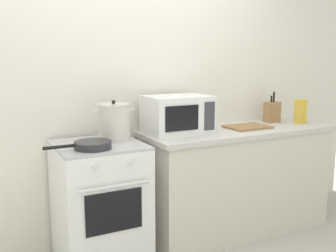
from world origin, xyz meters
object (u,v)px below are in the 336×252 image
at_px(microwave, 177,115).
at_px(cutting_board, 248,127).
at_px(frying_pan, 92,145).
at_px(knife_block, 272,112).
at_px(stock_pot, 114,122).
at_px(stove, 100,205).
at_px(pasta_box, 300,111).

relative_size(microwave, cutting_board, 1.39).
relative_size(frying_pan, knife_block, 1.58).
height_order(stock_pot, cutting_board, stock_pot).
bearing_deg(cutting_board, stove, -179.95).
bearing_deg(stove, stock_pot, 20.57).
height_order(stove, knife_block, knife_block).
xyz_separation_m(stove, pasta_box, (1.91, -0.03, 0.57)).
xyz_separation_m(stove, knife_block, (1.72, 0.14, 0.56)).
bearing_deg(frying_pan, stove, 58.13).
bearing_deg(stock_pot, cutting_board, -2.49).
bearing_deg(stove, cutting_board, 0.05).
distance_m(frying_pan, microwave, 0.81).
bearing_deg(knife_block, stove, -175.31).
relative_size(stove, knife_block, 3.24).
bearing_deg(microwave, pasta_box, -5.04).
bearing_deg(cutting_board, knife_block, 19.54).
distance_m(cutting_board, knife_block, 0.43).
height_order(stock_pot, microwave, microwave).
relative_size(stock_pot, frying_pan, 0.71).
relative_size(stove, frying_pan, 2.05).
distance_m(stove, frying_pan, 0.51).
relative_size(stock_pot, knife_block, 1.13).
distance_m(stove, cutting_board, 1.41).
distance_m(stock_pot, microwave, 0.54).
relative_size(knife_block, pasta_box, 1.29).
relative_size(microwave, knife_block, 1.76).
xyz_separation_m(stock_pot, pasta_box, (1.77, -0.08, -0.02)).
height_order(cutting_board, knife_block, knife_block).
bearing_deg(pasta_box, knife_block, 137.35).
relative_size(stock_pot, pasta_box, 1.45).
bearing_deg(stock_pot, stove, -159.43).
bearing_deg(frying_pan, pasta_box, 3.15).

